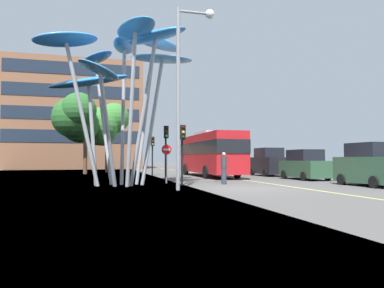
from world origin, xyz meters
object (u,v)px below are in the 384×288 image
object	(u,v)px
traffic_light_kerb_near	(183,141)
traffic_light_island_mid	(153,147)
street_lamp	(186,74)
red_bus	(210,152)
car_parked_far	(269,163)
no_entry_sign	(167,157)
car_parked_mid	(305,166)
pedestrian	(224,168)
traffic_light_kerb_far	(166,141)
leaf_sculpture	(120,60)
car_parked_near	(371,166)

from	to	relation	value
traffic_light_kerb_near	traffic_light_island_mid	distance (m)	11.76
traffic_light_island_mid	street_lamp	distance (m)	15.02
red_bus	car_parked_far	size ratio (longest dim) A/B	2.70
no_entry_sign	traffic_light_kerb_near	bearing A→B (deg)	-75.84
car_parked_mid	car_parked_far	xyz separation A→B (m)	(0.09, 5.60, 0.13)
red_bus	car_parked_far	world-z (taller)	red_bus
pedestrian	car_parked_far	bearing A→B (deg)	50.25
car_parked_far	street_lamp	bearing A→B (deg)	-130.68
pedestrian	no_entry_sign	xyz separation A→B (m)	(-2.96, 1.75, 0.62)
red_bus	traffic_light_kerb_far	world-z (taller)	red_bus
traffic_light_kerb_near	no_entry_sign	world-z (taller)	traffic_light_kerb_near
red_bus	no_entry_sign	world-z (taller)	red_bus
traffic_light_kerb_near	car_parked_mid	bearing A→B (deg)	18.33
car_parked_far	red_bus	bearing A→B (deg)	178.12
street_lamp	no_entry_sign	xyz separation A→B (m)	(0.02, 4.94, -3.85)
traffic_light_kerb_near	car_parked_mid	xyz separation A→B (m)	(9.43, 3.12, -1.41)
traffic_light_island_mid	red_bus	bearing A→B (deg)	-34.13
traffic_light_kerb_far	car_parked_far	distance (m)	10.93
traffic_light_kerb_near	pedestrian	distance (m)	2.87
leaf_sculpture	traffic_light_kerb_near	size ratio (longest dim) A/B	2.69
traffic_light_kerb_near	car_parked_near	size ratio (longest dim) A/B	0.83
no_entry_sign	traffic_light_kerb_far	bearing A→B (deg)	80.22
red_bus	traffic_light_kerb_far	bearing A→B (deg)	-132.32
traffic_light_kerb_near	street_lamp	xyz separation A→B (m)	(-0.52, -2.96, 3.00)
car_parked_near	car_parked_far	size ratio (longest dim) A/B	1.00
car_parked_mid	car_parked_far	distance (m)	5.60
car_parked_far	traffic_light_island_mid	bearing A→B (deg)	162.05
street_lamp	pedestrian	distance (m)	6.24
car_parked_mid	pedestrian	world-z (taller)	car_parked_mid
red_bus	car_parked_near	xyz separation A→B (m)	(5.09, -12.00, -0.90)
car_parked_far	leaf_sculpture	bearing A→B (deg)	-148.02
leaf_sculpture	street_lamp	world-z (taller)	leaf_sculpture
red_bus	car_parked_far	bearing A→B (deg)	-1.88
car_parked_mid	car_parked_far	size ratio (longest dim) A/B	1.05
leaf_sculpture	car_parked_far	distance (m)	16.17
traffic_light_island_mid	no_entry_sign	bearing A→B (deg)	-93.85
street_lamp	traffic_light_kerb_far	bearing A→B (deg)	87.07
traffic_light_kerb_far	no_entry_sign	xyz separation A→B (m)	(-0.33, -1.91, -1.05)
no_entry_sign	car_parked_far	bearing A→B (deg)	33.93
traffic_light_kerb_near	car_parked_far	world-z (taller)	traffic_light_kerb_near
leaf_sculpture	pedestrian	size ratio (longest dim) A/B	4.86
leaf_sculpture	traffic_light_island_mid	world-z (taller)	leaf_sculpture
traffic_light_island_mid	no_entry_sign	xyz separation A→B (m)	(-0.66, -9.77, -0.89)
car_parked_near	car_parked_far	world-z (taller)	car_parked_far
traffic_light_kerb_near	traffic_light_island_mid	world-z (taller)	traffic_light_island_mid
leaf_sculpture	car_parked_far	size ratio (longest dim) A/B	2.23
leaf_sculpture	traffic_light_island_mid	distance (m)	12.38
car_parked_far	no_entry_sign	xyz separation A→B (m)	(-10.02, -6.74, 0.44)
traffic_light_kerb_far	no_entry_sign	world-z (taller)	traffic_light_kerb_far
car_parked_mid	no_entry_sign	world-z (taller)	no_entry_sign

